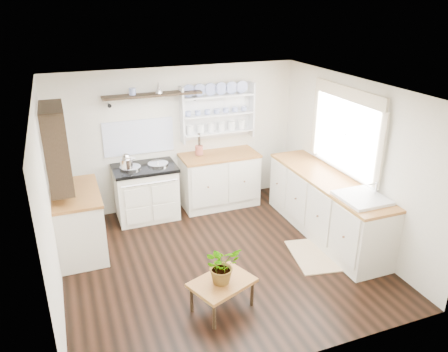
# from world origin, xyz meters

# --- Properties ---
(floor) EXTENTS (4.00, 3.80, 0.01)m
(floor) POSITION_xyz_m (0.00, 0.00, 0.00)
(floor) COLOR black
(floor) RESTS_ON ground
(wall_back) EXTENTS (4.00, 0.02, 2.30)m
(wall_back) POSITION_xyz_m (0.00, 1.90, 1.15)
(wall_back) COLOR beige
(wall_back) RESTS_ON ground
(wall_right) EXTENTS (0.02, 3.80, 2.30)m
(wall_right) POSITION_xyz_m (2.00, 0.00, 1.15)
(wall_right) COLOR beige
(wall_right) RESTS_ON ground
(wall_left) EXTENTS (0.02, 3.80, 2.30)m
(wall_left) POSITION_xyz_m (-2.00, 0.00, 1.15)
(wall_left) COLOR beige
(wall_left) RESTS_ON ground
(ceiling) EXTENTS (4.00, 3.80, 0.01)m
(ceiling) POSITION_xyz_m (0.00, 0.00, 2.30)
(ceiling) COLOR white
(ceiling) RESTS_ON wall_back
(window) EXTENTS (0.08, 1.55, 1.22)m
(window) POSITION_xyz_m (1.95, 0.15, 1.56)
(window) COLOR white
(window) RESTS_ON wall_right
(aga_cooker) EXTENTS (0.97, 0.67, 0.90)m
(aga_cooker) POSITION_xyz_m (-0.64, 1.57, 0.44)
(aga_cooker) COLOR white
(aga_cooker) RESTS_ON floor
(back_cabinets) EXTENTS (1.27, 0.63, 0.90)m
(back_cabinets) POSITION_xyz_m (0.60, 1.60, 0.46)
(back_cabinets) COLOR beige
(back_cabinets) RESTS_ON floor
(right_cabinets) EXTENTS (0.62, 2.43, 0.90)m
(right_cabinets) POSITION_xyz_m (1.70, 0.10, 0.46)
(right_cabinets) COLOR beige
(right_cabinets) RESTS_ON floor
(belfast_sink) EXTENTS (0.55, 0.60, 0.45)m
(belfast_sink) POSITION_xyz_m (1.70, -0.65, 0.80)
(belfast_sink) COLOR white
(belfast_sink) RESTS_ON right_cabinets
(left_cabinets) EXTENTS (0.62, 1.13, 0.90)m
(left_cabinets) POSITION_xyz_m (-1.70, 0.90, 0.46)
(left_cabinets) COLOR beige
(left_cabinets) RESTS_ON floor
(plate_rack) EXTENTS (1.20, 0.22, 0.90)m
(plate_rack) POSITION_xyz_m (0.65, 1.86, 1.56)
(plate_rack) COLOR white
(plate_rack) RESTS_ON wall_back
(high_shelf) EXTENTS (1.50, 0.29, 0.16)m
(high_shelf) POSITION_xyz_m (-0.40, 1.78, 1.91)
(high_shelf) COLOR black
(high_shelf) RESTS_ON wall_back
(left_shelving) EXTENTS (0.28, 0.80, 1.05)m
(left_shelving) POSITION_xyz_m (-1.84, 0.90, 1.55)
(left_shelving) COLOR black
(left_shelving) RESTS_ON wall_left
(kettle) EXTENTS (0.18, 0.18, 0.22)m
(kettle) POSITION_xyz_m (-0.92, 1.45, 1.04)
(kettle) COLOR silver
(kettle) RESTS_ON aga_cooker
(utensil_crock) EXTENTS (0.13, 0.13, 0.15)m
(utensil_crock) POSITION_xyz_m (0.28, 1.68, 0.98)
(utensil_crock) COLOR #9D4A39
(utensil_crock) RESTS_ON back_cabinets
(center_table) EXTENTS (0.80, 0.69, 0.37)m
(center_table) POSITION_xyz_m (-0.31, -0.94, 0.32)
(center_table) COLOR brown
(center_table) RESTS_ON floor
(potted_plant) EXTENTS (0.45, 0.41, 0.43)m
(potted_plant) POSITION_xyz_m (-0.31, -0.94, 0.58)
(potted_plant) COLOR #3F7233
(potted_plant) RESTS_ON center_table
(floor_rug) EXTENTS (0.69, 0.94, 0.02)m
(floor_rug) POSITION_xyz_m (1.23, -0.38, 0.01)
(floor_rug) COLOR #9F7B5D
(floor_rug) RESTS_ON floor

